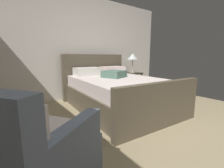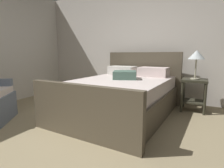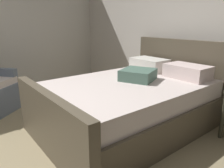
{
  "view_description": "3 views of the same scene",
  "coord_description": "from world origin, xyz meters",
  "px_view_note": "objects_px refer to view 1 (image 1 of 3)",
  "views": [
    {
      "loc": [
        -1.76,
        -0.93,
        1.04
      ],
      "look_at": [
        0.02,
        1.54,
        0.5
      ],
      "focal_mm": 24.73,
      "sensor_mm": 36.0,
      "label": 1
    },
    {
      "loc": [
        1.36,
        -1.37,
        1.05
      ],
      "look_at": [
        -0.08,
        1.53,
        0.52
      ],
      "focal_mm": 29.01,
      "sensor_mm": 36.0,
      "label": 2
    },
    {
      "loc": [
        1.92,
        -0.43,
        1.34
      ],
      "look_at": [
        -0.06,
        1.34,
        0.58
      ],
      "focal_mm": 34.16,
      "sensor_mm": 36.0,
      "label": 3
    }
  ],
  "objects_px": {
    "bed": "(117,91)",
    "table_lamp_right": "(133,57)",
    "nightstand_right": "(132,79)",
    "armchair": "(29,163)"
  },
  "relations": [
    {
      "from": "bed",
      "to": "table_lamp_right",
      "type": "bearing_deg",
      "value": 33.48
    },
    {
      "from": "nightstand_right",
      "to": "armchair",
      "type": "distance_m",
      "value": 3.63
    },
    {
      "from": "table_lamp_right",
      "to": "armchair",
      "type": "xyz_separation_m",
      "value": [
        -2.93,
        -2.13,
        -0.68
      ]
    },
    {
      "from": "bed",
      "to": "nightstand_right",
      "type": "xyz_separation_m",
      "value": [
        1.13,
        0.75,
        0.06
      ]
    },
    {
      "from": "nightstand_right",
      "to": "table_lamp_right",
      "type": "xyz_separation_m",
      "value": [
        0.0,
        0.0,
        0.63
      ]
    },
    {
      "from": "nightstand_right",
      "to": "armchair",
      "type": "bearing_deg",
      "value": -144.01
    },
    {
      "from": "armchair",
      "to": "table_lamp_right",
      "type": "bearing_deg",
      "value": 35.99
    },
    {
      "from": "bed",
      "to": "table_lamp_right",
      "type": "xyz_separation_m",
      "value": [
        1.13,
        0.75,
        0.69
      ]
    },
    {
      "from": "nightstand_right",
      "to": "armchair",
      "type": "height_order",
      "value": "armchair"
    },
    {
      "from": "bed",
      "to": "armchair",
      "type": "bearing_deg",
      "value": -142.5
    }
  ]
}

